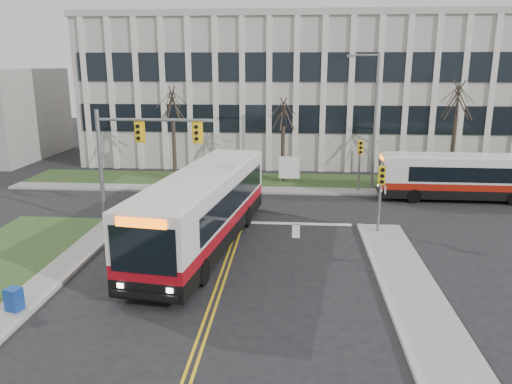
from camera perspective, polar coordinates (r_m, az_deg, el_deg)
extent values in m
plane|color=black|center=(19.91, -4.24, -10.80)|extent=(120.00, 120.00, 0.00)
cube|color=#9E9B93|center=(16.01, 21.82, -18.43)|extent=(2.00, 26.00, 0.14)
cube|color=#9E9B93|center=(34.11, 7.95, 0.07)|extent=(44.00, 1.60, 0.14)
cube|color=#28451D|center=(36.83, 7.70, 1.14)|extent=(44.00, 5.00, 0.12)
cube|color=beige|center=(47.89, 7.17, 11.43)|extent=(40.00, 16.00, 12.00)
cylinder|color=slate|center=(27.49, -17.30, 2.53)|extent=(0.22, 0.22, 6.20)
cylinder|color=slate|center=(26.13, -11.54, 8.08)|extent=(6.00, 0.16, 0.16)
cube|color=yellow|center=(26.28, -13.25, 6.70)|extent=(0.34, 0.24, 0.92)
cube|color=yellow|center=(25.54, -6.78, 6.77)|extent=(0.34, 0.24, 0.92)
cylinder|color=slate|center=(26.01, 13.96, -0.62)|extent=(0.14, 0.14, 3.80)
cube|color=yellow|center=(25.54, 14.19, 1.86)|extent=(0.34, 0.24, 0.92)
cylinder|color=slate|center=(34.21, 11.71, 3.10)|extent=(0.14, 0.14, 3.80)
cube|color=yellow|center=(33.80, 11.86, 5.02)|extent=(0.34, 0.24, 0.92)
cylinder|color=slate|center=(34.62, 13.46, 7.66)|extent=(0.20, 0.20, 9.20)
cylinder|color=slate|center=(34.27, 12.36, 15.04)|extent=(1.80, 0.14, 0.14)
cube|color=slate|center=(34.17, 10.81, 15.03)|extent=(0.50, 0.25, 0.18)
cylinder|color=slate|center=(36.19, 2.86, 1.74)|extent=(0.08, 0.08, 1.00)
cylinder|color=slate|center=(36.18, 4.76, 1.70)|extent=(0.08, 0.08, 1.00)
cube|color=white|center=(36.03, 3.83, 2.80)|extent=(1.50, 0.12, 1.60)
cylinder|color=#42352B|center=(37.37, -9.32, 4.80)|extent=(0.28, 0.28, 4.62)
cylinder|color=#42352B|center=(36.56, 3.08, 4.34)|extent=(0.28, 0.28, 4.09)
cylinder|color=#42352B|center=(37.96, 21.55, 4.38)|extent=(0.28, 0.28, 4.95)
cube|color=navy|center=(19.66, -25.91, -11.15)|extent=(0.60, 0.56, 0.95)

